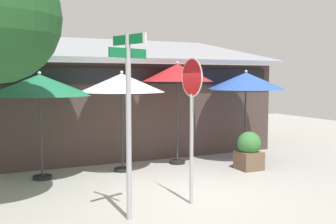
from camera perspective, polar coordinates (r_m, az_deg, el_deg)
ground_plane at (r=8.59m, az=3.18°, el=-11.68°), size 28.00×28.00×0.10m
cafe_building at (r=13.76m, az=-7.79°, el=1.15°), size 9.70×5.76×4.00m
street_sign_post at (r=6.60m, az=-5.71°, el=0.40°), size 0.74×0.79×3.13m
stop_sign at (r=7.42m, az=3.45°, el=1.18°), size 0.07×0.73×2.78m
patio_umbrella_forest_green_left at (r=9.72m, az=-18.04°, el=3.65°), size 2.45×2.45×2.56m
patio_umbrella_ivory_center at (r=10.12m, az=-6.70°, el=4.11°), size 2.19×2.19×2.59m
patio_umbrella_crimson_right at (r=10.96m, az=1.37°, el=5.57°), size 1.98×1.98×2.87m
patio_umbrella_royal_blue_far_right at (r=11.67m, az=11.19°, el=4.34°), size 2.29×2.29×2.64m
sidewalk_planter at (r=10.63m, az=11.62°, el=-5.46°), size 0.62×0.62×1.00m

